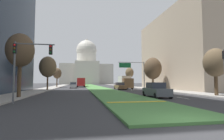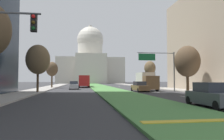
# 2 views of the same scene
# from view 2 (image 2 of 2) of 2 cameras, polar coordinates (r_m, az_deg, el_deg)

# --- Properties ---
(ground_plane) EXTENTS (260.00, 260.00, 0.00)m
(ground_plane) POSITION_cam_2_polar(r_m,az_deg,el_deg) (59.67, -3.45, -4.42)
(ground_plane) COLOR #333335
(grass_median) EXTENTS (5.56, 104.36, 0.14)m
(grass_median) POSITION_cam_2_polar(r_m,az_deg,el_deg) (53.90, -2.93, -4.54)
(grass_median) COLOR #4C8442
(grass_median) RESTS_ON ground_plane
(median_curb_nose) EXTENTS (5.00, 0.50, 0.04)m
(median_curb_nose) POSITION_cam_2_polar(r_m,az_deg,el_deg) (10.16, 21.75, -12.35)
(median_curb_nose) COLOR gold
(median_curb_nose) RESTS_ON grass_median
(lane_dashes_right) EXTENTS (0.16, 54.70, 0.01)m
(lane_dashes_right) POSITION_cam_2_polar(r_m,az_deg,el_deg) (39.00, 9.21, -5.36)
(lane_dashes_right) COLOR silver
(lane_dashes_right) RESTS_ON ground_plane
(sidewalk_left) EXTENTS (4.00, 104.36, 0.15)m
(sidewalk_left) POSITION_cam_2_polar(r_m,az_deg,el_deg) (48.48, -17.29, -4.64)
(sidewalk_left) COLOR #9E9991
(sidewalk_left) RESTS_ON ground_plane
(sidewalk_right) EXTENTS (4.00, 104.36, 0.15)m
(sidewalk_right) POSITION_cam_2_polar(r_m,az_deg,el_deg) (50.99, 11.95, -4.60)
(sidewalk_right) COLOR #9E9991
(sidewalk_right) RESTS_ON ground_plane
(capitol_building) EXTENTS (34.96, 22.09, 31.57)m
(capitol_building) POSITION_cam_2_polar(r_m,az_deg,el_deg) (117.17, -5.76, 2.09)
(capitol_building) COLOR beige
(capitol_building) RESTS_ON ground_plane
(overhead_guide_sign) EXTENTS (6.30, 0.20, 6.50)m
(overhead_guide_sign) POSITION_cam_2_polar(r_m,az_deg,el_deg) (36.22, 12.60, 1.85)
(overhead_guide_sign) COLOR #515456
(overhead_guide_sign) RESTS_ON ground_plane
(street_tree_left_mid) EXTENTS (3.48, 3.48, 7.06)m
(street_tree_left_mid) POSITION_cam_2_polar(r_m,az_deg,el_deg) (33.50, -18.93, 2.61)
(street_tree_left_mid) COLOR #4C3823
(street_tree_left_mid) RESTS_ON ground_plane
(street_tree_right_mid) EXTENTS (3.94, 3.94, 7.27)m
(street_tree_right_mid) POSITION_cam_2_polar(r_m,az_deg,el_deg) (35.94, 19.24, 2.14)
(street_tree_right_mid) COLOR #4C3823
(street_tree_right_mid) RESTS_ON ground_plane
(street_tree_left_far) EXTENTS (2.66, 2.66, 6.04)m
(street_tree_left_far) POSITION_cam_2_polar(r_m,az_deg,el_deg) (51.49, -15.54, 0.20)
(street_tree_left_far) COLOR #4C3823
(street_tree_left_far) RESTS_ON ground_plane
(street_tree_right_far) EXTENTS (2.70, 2.70, 6.40)m
(street_tree_right_far) POSITION_cam_2_polar(r_m,az_deg,el_deg) (52.30, 9.96, 0.48)
(street_tree_right_far) COLOR #4C3823
(street_tree_right_far) RESTS_ON ground_plane
(sedan_lead_stopped) EXTENTS (2.05, 4.61, 1.73)m
(sedan_lead_stopped) POSITION_cam_2_polar(r_m,az_deg,el_deg) (16.84, 24.89, -6.10)
(sedan_lead_stopped) COLOR #4C5156
(sedan_lead_stopped) RESTS_ON ground_plane
(sedan_midblock) EXTENTS (2.02, 4.65, 1.64)m
(sedan_midblock) POSITION_cam_2_polar(r_m,az_deg,el_deg) (35.41, 7.36, -4.41)
(sedan_midblock) COLOR brown
(sedan_midblock) RESTS_ON ground_plane
(sedan_distant) EXTENTS (2.02, 4.74, 1.63)m
(sedan_distant) POSITION_cam_2_polar(r_m,az_deg,el_deg) (44.47, -10.07, -4.02)
(sedan_distant) COLOR #BCBCC1
(sedan_distant) RESTS_ON ground_plane
(box_truck_delivery) EXTENTS (2.40, 6.40, 3.20)m
(box_truck_delivery) POSITION_cam_2_polar(r_m,az_deg,el_deg) (38.28, 9.09, -2.91)
(box_truck_delivery) COLOR brown
(box_truck_delivery) RESTS_ON ground_plane
(city_bus) EXTENTS (2.62, 11.00, 2.95)m
(city_bus) POSITION_cam_2_polar(r_m,az_deg,el_deg) (55.77, -7.41, -2.71)
(city_bus) COLOR #B21E1E
(city_bus) RESTS_ON ground_plane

